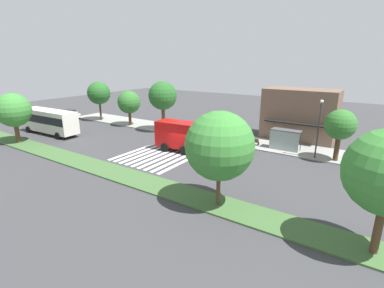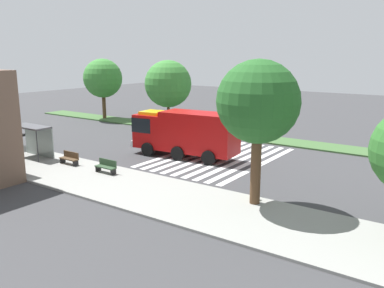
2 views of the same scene
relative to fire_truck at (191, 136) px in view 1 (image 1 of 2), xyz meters
name	(u,v)px [view 1 (image 1 of 2)]	position (x,y,z in m)	size (l,w,h in m)	color
ground_plane	(179,155)	(-0.72, -1.40, -2.01)	(120.00, 120.00, 0.00)	#38383A
sidewalk	(218,137)	(-0.72, 8.09, -1.94)	(60.00, 5.63, 0.14)	gray
median_strip	(128,177)	(-0.72, -9.58, -1.94)	(60.00, 3.00, 0.14)	#3D6033
crosswalk	(167,152)	(-2.49, -1.40, -2.01)	(7.65, 12.01, 0.01)	silver
fire_truck	(191,136)	(0.00, 0.00, 0.00)	(8.83, 3.33, 3.60)	#A50C0C
parked_car_west	(69,114)	(-30.51, 4.07, -1.12)	(4.26, 2.13, 1.74)	silver
transit_bus	(49,120)	(-22.49, -4.41, 0.14)	(10.53, 3.18, 3.64)	silver
bus_stop_shelter	(285,136)	(9.07, 6.91, -0.12)	(3.50, 1.40, 2.46)	#4C4C51
bench_near_shelter	(253,141)	(5.07, 6.89, -1.42)	(1.60, 0.50, 0.90)	#4C3823
bench_west_of_shelter	(227,137)	(1.28, 6.89, -1.42)	(1.60, 0.50, 0.90)	#2D472D
street_lamp	(319,125)	(12.86, 5.87, 1.96)	(0.36, 0.36, 6.53)	#2D2D30
storefront_building	(300,115)	(9.03, 13.28, 1.48)	(9.55, 5.57, 6.99)	brown
sidewalk_tree_far_west	(99,93)	(-24.15, 6.27, 3.02)	(4.02, 4.02, 6.92)	#47301E
sidewalk_tree_west	(129,102)	(-16.64, 6.27, 1.96)	(3.75, 3.75, 5.73)	#513823
sidewalk_tree_center	(163,96)	(-9.37, 6.27, 3.51)	(4.28, 4.28, 7.57)	#513823
sidewalk_tree_far_east	(340,125)	(14.89, 6.27, 2.08)	(3.24, 3.24, 5.63)	#47301E
median_tree_far_west	(13,110)	(-21.33, -9.58, 2.45)	(4.38, 4.38, 6.54)	#513823
median_tree_west	(219,146)	(8.99, -9.58, 2.76)	(5.08, 5.08, 7.18)	#513823
fire_hydrant	(163,129)	(-9.04, 5.77, -1.52)	(0.28, 0.28, 0.70)	gold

